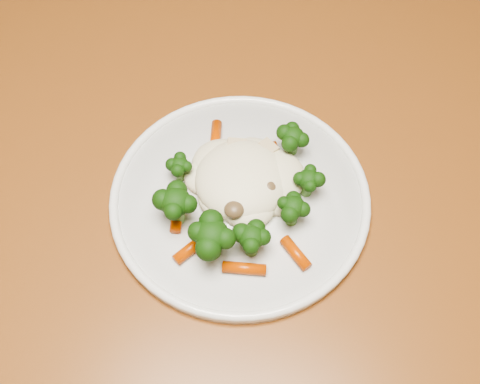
{
  "coord_description": "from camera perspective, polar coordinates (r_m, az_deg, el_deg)",
  "views": [
    {
      "loc": [
        0.32,
        -0.47,
        1.32
      ],
      "look_at": [
        0.26,
        -0.13,
        0.77
      ],
      "focal_mm": 45.0,
      "sensor_mm": 36.0,
      "label": 1
    }
  ],
  "objects": [
    {
      "name": "dining_table",
      "position": [
        0.75,
        -4.56,
        -4.02
      ],
      "size": [
        1.35,
        0.96,
        0.75
      ],
      "rotation": [
        0.0,
        0.0,
        -0.08
      ],
      "color": "brown",
      "rests_on": "ground"
    },
    {
      "name": "meal",
      "position": [
        0.63,
        -0.12,
        0.15
      ],
      "size": [
        0.18,
        0.19,
        0.05
      ],
      "color": "#FEF1CB",
      "rests_on": "plate"
    },
    {
      "name": "plate",
      "position": [
        0.66,
        -0.0,
        -0.67
      ],
      "size": [
        0.28,
        0.28,
        0.01
      ],
      "primitive_type": "cylinder",
      "color": "white",
      "rests_on": "dining_table"
    }
  ]
}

